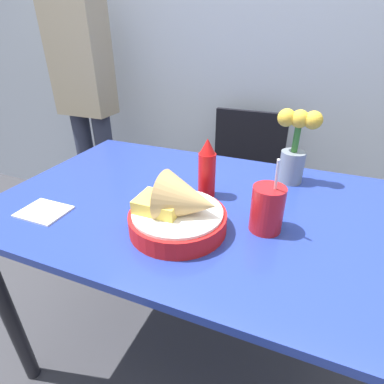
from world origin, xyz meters
TOP-DOWN VIEW (x-y plane):
  - ground_plane at (0.00, 0.00)m, footprint 12.00×12.00m
  - wall_window at (0.00, 1.02)m, footprint 7.00×0.06m
  - dining_table at (0.00, 0.00)m, footprint 1.28×0.82m
  - chair_far_window at (-0.01, 0.76)m, footprint 0.40×0.40m
  - food_basket at (0.02, -0.16)m, footprint 0.27×0.27m
  - ketchup_bottle at (0.02, 0.05)m, footprint 0.06×0.06m
  - drink_cup at (0.23, -0.07)m, footprint 0.09×0.09m
  - flower_vase at (0.26, 0.27)m, footprint 0.15×0.09m
  - napkin at (-0.41, -0.24)m, footprint 0.14×0.11m
  - person_standing at (-0.96, 0.67)m, footprint 0.32×0.18m

SIDE VIEW (x-z plane):
  - ground_plane at x=0.00m, z-range 0.00..0.00m
  - chair_far_window at x=-0.01m, z-range 0.08..0.95m
  - dining_table at x=0.00m, z-range 0.28..1.05m
  - napkin at x=-0.41m, z-range 0.76..0.77m
  - food_basket at x=0.02m, z-range 0.74..0.91m
  - drink_cup at x=0.23m, z-range 0.71..0.94m
  - ketchup_bottle at x=0.02m, z-range 0.76..0.96m
  - flower_vase at x=0.26m, z-range 0.77..1.03m
  - person_standing at x=-0.96m, z-range 0.13..1.79m
  - wall_window at x=0.00m, z-range 0.00..2.60m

